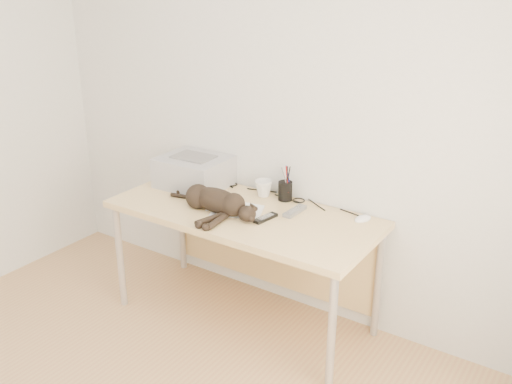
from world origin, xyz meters
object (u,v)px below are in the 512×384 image
Objects in this scene: desk at (251,226)px; mouse at (363,217)px; cat at (214,201)px; mug at (264,188)px; printer at (194,171)px; pen_cup at (285,191)px.

mouse is (0.64, 0.19, 0.15)m from desk.
desk is 2.40× the size of cat.
cat reaches higher than desk.
mug is (0.11, 0.37, -0.01)m from cat.
pen_cup is (0.62, 0.11, -0.04)m from printer.
pen_cup is at bearing 59.18° from desk.
desk is at bearing -81.57° from mug.
desk is 7.25× the size of pen_cup.
printer reaches higher than mouse.
mug reaches higher than desk.
cat is 0.38m from mug.
pen_cup reaches higher than mug.
cat reaches higher than mouse.
mug is 0.93× the size of mouse.
cat is 5.98× the size of mug.
printer is at bearing -169.60° from pen_cup.
mug is 0.50× the size of pen_cup.
mug is at bearing 98.43° from desk.
mug is 0.15m from pen_cup.
mug is at bearing 11.16° from printer.
mouse is at bearing 16.38° from desk.
pen_cup reaches higher than cat.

